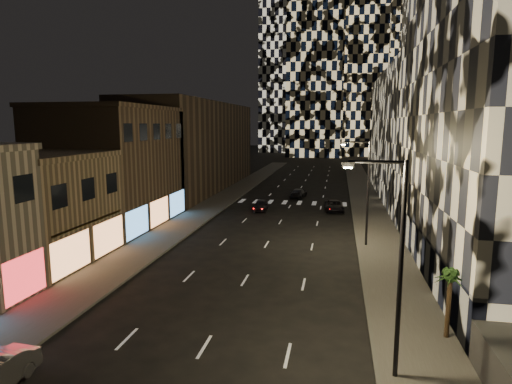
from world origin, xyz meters
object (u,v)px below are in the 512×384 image
at_px(car_dark_rightlane, 334,206).
at_px(streetlight_far, 365,186).
at_px(car_dark_midlane, 261,205).
at_px(streetlight_near, 395,255).
at_px(palm_tree, 450,281).
at_px(car_dark_oncoming, 299,193).

bearing_deg(car_dark_rightlane, streetlight_far, -84.55).
distance_m(streetlight_far, car_dark_rightlane, 15.94).
height_order(streetlight_far, car_dark_midlane, streetlight_far).
distance_m(car_dark_midlane, car_dark_rightlane, 9.01).
bearing_deg(streetlight_near, palm_tree, 51.29).
xyz_separation_m(car_dark_midlane, car_dark_oncoming, (3.70, 10.41, -0.02)).
height_order(streetlight_near, streetlight_far, same).
bearing_deg(car_dark_oncoming, streetlight_near, 106.55).
bearing_deg(car_dark_midlane, palm_tree, -67.23).
relative_size(streetlight_far, car_dark_rightlane, 1.90).
distance_m(streetlight_near, streetlight_far, 20.00).
relative_size(streetlight_near, streetlight_far, 1.00).
xyz_separation_m(car_dark_midlane, car_dark_rightlane, (8.92, 1.25, -0.02)).
bearing_deg(car_dark_oncoming, streetlight_far, 114.48).
relative_size(car_dark_oncoming, car_dark_rightlane, 0.96).
xyz_separation_m(streetlight_near, car_dark_rightlane, (-2.63, 35.00, -4.69)).
bearing_deg(car_dark_rightlane, palm_tree, -83.96).
distance_m(streetlight_far, palm_tree, 16.55).
relative_size(car_dark_midlane, car_dark_rightlane, 0.84).
bearing_deg(streetlight_near, car_dark_midlane, 108.89).
height_order(streetlight_near, car_dark_midlane, streetlight_near).
relative_size(streetlight_near, car_dark_oncoming, 1.98).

